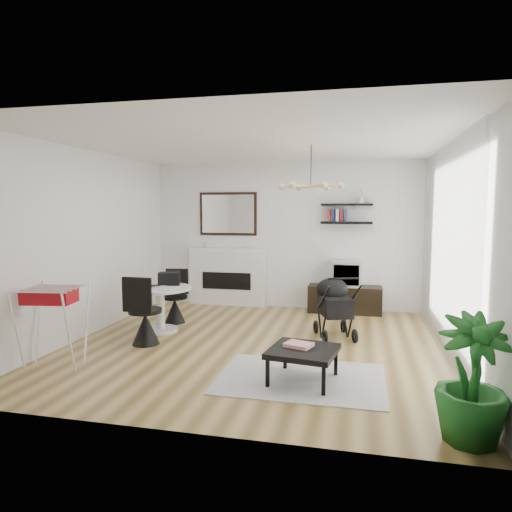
% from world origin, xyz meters
% --- Properties ---
extents(floor, '(5.00, 5.00, 0.00)m').
position_xyz_m(floor, '(0.00, 0.00, 0.00)').
color(floor, brown).
rests_on(floor, ground).
extents(ceiling, '(5.00, 5.00, 0.00)m').
position_xyz_m(ceiling, '(0.00, 0.00, 2.70)').
color(ceiling, white).
rests_on(ceiling, wall_back).
extents(wall_back, '(5.00, 0.00, 5.00)m').
position_xyz_m(wall_back, '(0.00, 2.50, 1.35)').
color(wall_back, white).
rests_on(wall_back, floor).
extents(wall_left, '(0.00, 5.00, 5.00)m').
position_xyz_m(wall_left, '(-2.50, 0.00, 1.35)').
color(wall_left, white).
rests_on(wall_left, floor).
extents(wall_right, '(0.00, 5.00, 5.00)m').
position_xyz_m(wall_right, '(2.50, 0.00, 1.35)').
color(wall_right, white).
rests_on(wall_right, floor).
extents(sheer_curtain, '(0.04, 3.60, 2.60)m').
position_xyz_m(sheer_curtain, '(2.40, 0.20, 1.35)').
color(sheer_curtain, white).
rests_on(sheer_curtain, wall_right).
extents(fireplace, '(1.50, 0.17, 2.16)m').
position_xyz_m(fireplace, '(-1.10, 2.42, 0.69)').
color(fireplace, white).
rests_on(fireplace, floor).
extents(shelf_lower, '(0.90, 0.25, 0.04)m').
position_xyz_m(shelf_lower, '(1.12, 2.37, 1.60)').
color(shelf_lower, black).
rests_on(shelf_lower, wall_back).
extents(shelf_upper, '(0.90, 0.25, 0.04)m').
position_xyz_m(shelf_upper, '(1.12, 2.37, 1.92)').
color(shelf_upper, black).
rests_on(shelf_upper, wall_back).
extents(pendant_lamp, '(0.90, 0.90, 0.10)m').
position_xyz_m(pendant_lamp, '(0.70, 0.30, 2.15)').
color(pendant_lamp, tan).
rests_on(pendant_lamp, ceiling).
extents(tv_console, '(1.28, 0.45, 0.48)m').
position_xyz_m(tv_console, '(1.12, 2.27, 0.24)').
color(tv_console, black).
rests_on(tv_console, floor).
extents(crt_tv, '(0.51, 0.45, 0.45)m').
position_xyz_m(crt_tv, '(1.15, 2.26, 0.70)').
color(crt_tv, silver).
rests_on(crt_tv, tv_console).
extents(dining_table, '(0.93, 0.93, 0.68)m').
position_xyz_m(dining_table, '(-1.54, 0.36, 0.45)').
color(dining_table, white).
rests_on(dining_table, floor).
extents(laptop, '(0.34, 0.33, 0.02)m').
position_xyz_m(laptop, '(-1.67, 0.30, 0.69)').
color(laptop, black).
rests_on(laptop, dining_table).
extents(black_bag, '(0.37, 0.28, 0.20)m').
position_xyz_m(black_bag, '(-1.49, 0.57, 0.78)').
color(black_bag, black).
rests_on(black_bag, dining_table).
extents(newspaper, '(0.39, 0.35, 0.01)m').
position_xyz_m(newspaper, '(-1.42, 0.28, 0.69)').
color(newspaper, silver).
rests_on(newspaper, dining_table).
extents(drinking_glass, '(0.06, 0.06, 0.10)m').
position_xyz_m(drinking_glass, '(-1.81, 0.45, 0.73)').
color(drinking_glass, white).
rests_on(drinking_glass, dining_table).
extents(chair_far, '(0.42, 0.44, 0.86)m').
position_xyz_m(chair_far, '(-1.56, 0.93, 0.27)').
color(chair_far, black).
rests_on(chair_far, floor).
extents(chair_near, '(0.46, 0.46, 0.96)m').
position_xyz_m(chair_near, '(-1.47, -0.31, 0.30)').
color(chair_near, black).
rests_on(chair_near, floor).
extents(drying_rack, '(0.72, 0.69, 0.96)m').
position_xyz_m(drying_rack, '(-2.10, -1.37, 0.50)').
color(drying_rack, white).
rests_on(drying_rack, floor).
extents(stroller, '(0.69, 0.86, 0.94)m').
position_xyz_m(stroller, '(1.02, 0.67, 0.40)').
color(stroller, black).
rests_on(stroller, floor).
extents(rug, '(1.79, 1.30, 0.01)m').
position_xyz_m(rug, '(0.77, -1.10, 0.01)').
color(rug, '#A9A9A9').
rests_on(rug, floor).
extents(coffee_table, '(0.79, 0.79, 0.35)m').
position_xyz_m(coffee_table, '(0.79, -1.16, 0.33)').
color(coffee_table, black).
rests_on(coffee_table, rug).
extents(magazines, '(0.33, 0.30, 0.04)m').
position_xyz_m(magazines, '(0.74, -1.11, 0.39)').
color(magazines, '#DE3739').
rests_on(magazines, coffee_table).
extents(potted_plant, '(0.68, 0.68, 1.03)m').
position_xyz_m(potted_plant, '(2.25, -2.13, 0.51)').
color(potted_plant, '#1A5D1D').
rests_on(potted_plant, floor).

